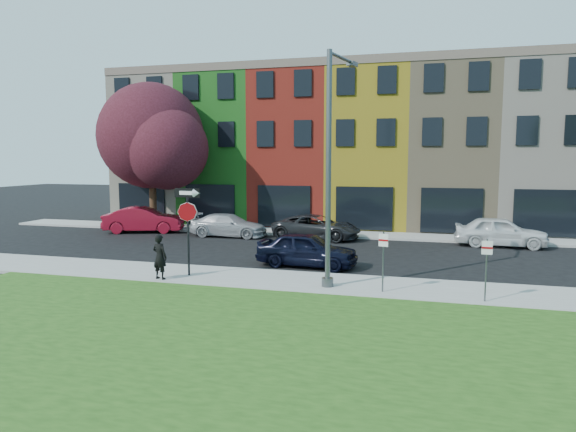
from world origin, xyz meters
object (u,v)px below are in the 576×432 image
(stop_sign, at_px, (188,214))
(man, at_px, (160,257))
(sedan_near, at_px, (307,249))
(street_lamp, at_px, (331,170))

(stop_sign, bearing_deg, man, -127.88)
(stop_sign, xyz_separation_m, man, (-0.75, -0.81, -1.50))
(stop_sign, distance_m, sedan_near, 5.32)
(stop_sign, height_order, street_lamp, street_lamp)
(sedan_near, bearing_deg, stop_sign, 135.20)
(man, distance_m, street_lamp, 6.97)
(man, height_order, street_lamp, street_lamp)
(stop_sign, distance_m, man, 1.86)
(man, relative_size, street_lamp, 0.21)
(sedan_near, bearing_deg, man, 136.39)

